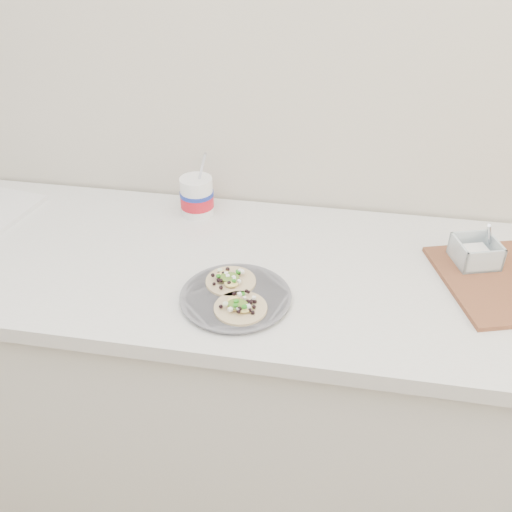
# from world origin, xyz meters

# --- Properties ---
(counter) EXTENTS (2.44, 0.66, 0.90)m
(counter) POSITION_xyz_m (0.00, 1.43, 0.45)
(counter) COLOR silver
(counter) RESTS_ON ground
(taco_plate) EXTENTS (0.26, 0.26, 0.04)m
(taco_plate) POSITION_xyz_m (0.12, 1.27, 0.92)
(taco_plate) COLOR slate
(taco_plate) RESTS_ON counter
(tub) EXTENTS (0.10, 0.10, 0.21)m
(tub) POSITION_xyz_m (-0.07, 1.64, 0.97)
(tub) COLOR white
(tub) RESTS_ON counter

